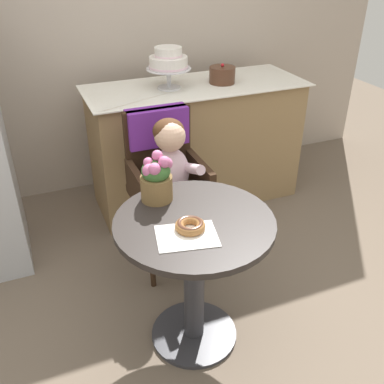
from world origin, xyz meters
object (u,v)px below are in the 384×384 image
Objects in this scene: seated_child at (172,170)px; round_layer_cake at (222,75)px; wicker_chair at (164,165)px; cafe_table at (194,258)px; flower_vase at (156,178)px; tiered_cake_stand at (168,62)px; donut_front at (190,225)px.

round_layer_cake is (0.64, 0.72, 0.28)m from seated_child.
cafe_table is at bearing -102.45° from wicker_chair.
cafe_table is at bearing -120.03° from round_layer_cake.
flower_vase is 0.81× the size of tiered_cake_stand.
seated_child is 0.41m from flower_vase.
donut_front is at bearing -106.19° from tiered_cake_stand.
flower_vase reaches higher than cafe_table.
cafe_table is 1.54m from round_layer_cake.
seated_child is (0.10, 0.56, 0.17)m from cafe_table.
tiered_cake_stand reaches higher than wicker_chair.
flower_vase is at bearing -120.85° from seated_child.
wicker_chair is at bearing -113.17° from tiered_cake_stand.
cafe_table is at bearing 54.08° from donut_front.
wicker_chair reaches higher than donut_front.
wicker_chair is 0.16m from seated_child.
donut_front is 0.43× the size of tiered_cake_stand.
flower_vase reaches higher than donut_front.
round_layer_cake reaches higher than flower_vase.
wicker_chair is 0.56m from flower_vase.
tiered_cake_stand is 1.65× the size of round_layer_cake.
round_layer_cake is at bearing 36.91° from wicker_chair.
wicker_chair is 7.33× the size of donut_front.
round_layer_cake is (0.78, 1.34, 0.21)m from donut_front.
seated_child is at bearing 76.91° from donut_front.
tiered_cake_stand is (0.25, 0.59, 0.44)m from wicker_chair.
cafe_table is 0.73m from wicker_chair.
seated_child is 0.64m from donut_front.
donut_front is 0.71× the size of round_layer_cake.
donut_front reaches higher than cafe_table.
wicker_chair reaches higher than cafe_table.
tiered_cake_stand reaches higher than cafe_table.
donut_front is at bearing -125.92° from cafe_table.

